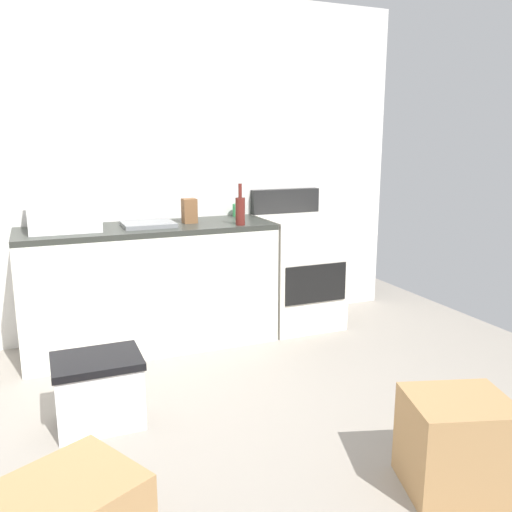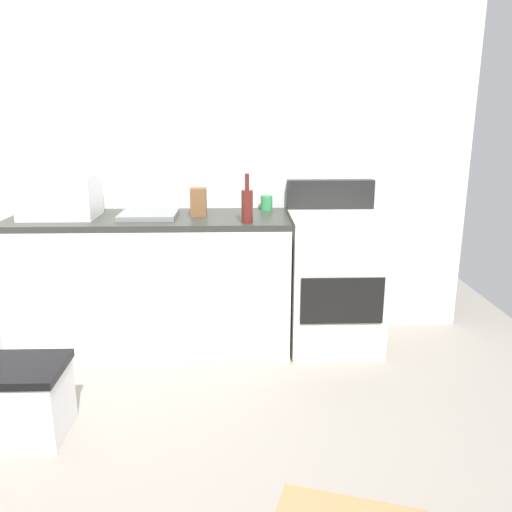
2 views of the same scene
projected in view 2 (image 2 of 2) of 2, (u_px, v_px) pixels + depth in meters
ground_plane at (53, 454)px, 2.47m from camera, size 6.00×6.00×0.00m
wall_back at (110, 150)px, 3.62m from camera, size 5.00×0.10×2.60m
kitchen_counter at (153, 283)px, 3.52m from camera, size 1.80×0.60×0.90m
stove_oven at (334, 279)px, 3.55m from camera, size 0.60×0.61×1.10m
microwave at (60, 196)px, 3.35m from camera, size 0.46×0.34×0.27m
sink_basin at (149, 215)px, 3.38m from camera, size 0.36×0.32×0.03m
wine_bottle at (247, 205)px, 3.18m from camera, size 0.07×0.07×0.30m
coffee_mug at (267, 203)px, 3.61m from camera, size 0.08×0.08×0.10m
knife_block at (199, 202)px, 3.41m from camera, size 0.10×0.10×0.18m
storage_bin at (19, 400)px, 2.57m from camera, size 0.46×0.36×0.38m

